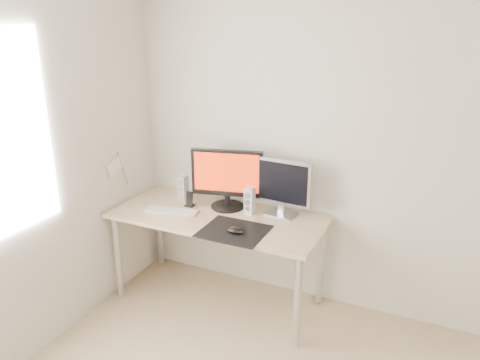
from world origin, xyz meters
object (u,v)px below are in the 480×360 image
(main_monitor, at_px, (227,177))
(speaker_right, at_px, (250,201))
(desk, at_px, (218,225))
(keyboard, at_px, (172,211))
(second_monitor, at_px, (282,185))
(phone_dock, at_px, (190,202))
(speaker_left, at_px, (183,188))
(mouse, at_px, (235,230))

(main_monitor, relative_size, speaker_right, 2.64)
(desk, xyz_separation_m, keyboard, (-0.35, -0.09, 0.09))
(desk, distance_m, main_monitor, 0.37)
(second_monitor, height_order, phone_dock, second_monitor)
(main_monitor, bearing_deg, speaker_left, 179.86)
(phone_dock, bearing_deg, main_monitor, 18.82)
(keyboard, relative_size, phone_dock, 3.57)
(desk, bearing_deg, keyboard, -165.49)
(mouse, distance_m, speaker_right, 0.37)
(keyboard, bearing_deg, main_monitor, 35.85)
(speaker_left, xyz_separation_m, keyboard, (0.05, -0.25, -0.10))
(mouse, height_order, phone_dock, phone_dock)
(speaker_left, bearing_deg, speaker_right, -2.88)
(speaker_left, bearing_deg, keyboard, -79.08)
(phone_dock, bearing_deg, keyboard, -113.61)
(main_monitor, distance_m, speaker_left, 0.43)
(main_monitor, height_order, second_monitor, main_monitor)
(keyboard, xyz_separation_m, phone_dock, (0.07, 0.16, 0.03))
(desk, relative_size, speaker_right, 7.75)
(second_monitor, bearing_deg, phone_dock, -169.19)
(main_monitor, height_order, speaker_left, main_monitor)
(speaker_right, bearing_deg, main_monitor, 171.73)
(desk, bearing_deg, phone_dock, 166.44)
(second_monitor, bearing_deg, speaker_left, -177.29)
(mouse, relative_size, speaker_right, 0.58)
(mouse, xyz_separation_m, main_monitor, (-0.25, 0.39, 0.23))
(second_monitor, distance_m, phone_dock, 0.76)
(speaker_right, height_order, phone_dock, speaker_right)
(desk, xyz_separation_m, phone_dock, (-0.28, 0.07, 0.12))
(desk, relative_size, second_monitor, 3.54)
(main_monitor, bearing_deg, mouse, -57.46)
(speaker_left, xyz_separation_m, phone_dock, (0.12, -0.10, -0.07))
(main_monitor, height_order, phone_dock, main_monitor)
(phone_dock, bearing_deg, desk, -13.56)
(second_monitor, bearing_deg, mouse, -112.82)
(second_monitor, height_order, keyboard, second_monitor)
(mouse, xyz_separation_m, speaker_right, (-0.05, 0.36, 0.08))
(speaker_right, height_order, keyboard, speaker_right)
(desk, xyz_separation_m, speaker_left, (-0.40, 0.16, 0.18))
(speaker_right, distance_m, phone_dock, 0.49)
(mouse, bearing_deg, keyboard, 166.97)
(speaker_right, distance_m, keyboard, 0.60)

